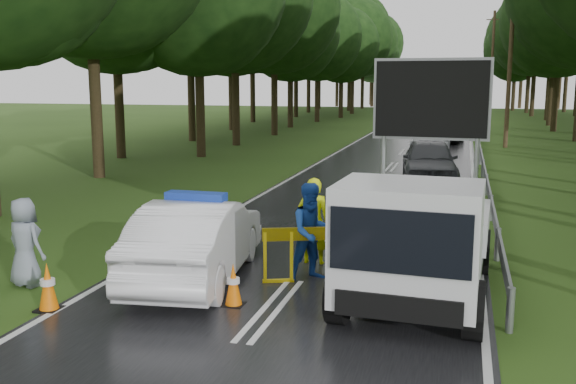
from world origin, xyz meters
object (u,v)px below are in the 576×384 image
(barrier, at_px, (331,240))
(queue_car_second, at_px, (431,140))
(police_sedan, at_px, (197,240))
(queue_car_fourth, at_px, (443,121))
(queue_car_third, at_px, (443,131))
(civilian, at_px, (312,232))
(officer, at_px, (314,221))
(work_truck, at_px, (418,238))
(queue_car_first, at_px, (429,161))

(barrier, relative_size, queue_car_second, 0.52)
(police_sedan, xyz_separation_m, queue_car_fourth, (3.16, 39.53, -0.11))
(queue_car_second, height_order, queue_car_fourth, queue_car_second)
(barrier, bearing_deg, queue_car_third, 67.23)
(civilian, height_order, queue_car_fourth, civilian)
(police_sedan, relative_size, civilian, 2.58)
(barrier, bearing_deg, queue_car_second, 67.68)
(civilian, xyz_separation_m, queue_car_third, (1.44, 28.55, -0.27))
(police_sedan, distance_m, officer, 2.47)
(officer, bearing_deg, work_truck, 141.28)
(queue_car_first, bearing_deg, civilian, -102.89)
(barrier, relative_size, queue_car_first, 0.51)
(queue_car_second, relative_size, queue_car_third, 0.98)
(barrier, xyz_separation_m, officer, (-0.58, 1.09, 0.10))
(barrier, height_order, officer, officer)
(work_truck, height_order, officer, work_truck)
(police_sedan, height_order, officer, officer)
(work_truck, relative_size, officer, 2.91)
(officer, height_order, queue_car_second, officer)
(queue_car_first, bearing_deg, queue_car_fourth, 84.93)
(queue_car_first, bearing_deg, officer, -104.61)
(work_truck, height_order, civilian, work_truck)
(queue_car_second, bearing_deg, civilian, -92.15)
(work_truck, bearing_deg, barrier, 162.48)
(queue_car_first, distance_m, queue_car_third, 16.28)
(queue_car_third, distance_m, queue_car_fourth, 10.41)
(police_sedan, xyz_separation_m, civilian, (2.08, 0.57, 0.16))
(work_truck, bearing_deg, queue_car_first, 95.25)
(police_sedan, bearing_deg, queue_car_second, -105.07)
(barrier, xyz_separation_m, queue_car_third, (1.07, 28.60, -0.14))
(barrier, distance_m, queue_car_first, 12.37)
(work_truck, xyz_separation_m, officer, (-2.19, 1.69, -0.21))
(work_truck, distance_m, queue_car_second, 23.23)
(work_truck, distance_m, queue_car_fourth, 39.62)
(queue_car_fourth, bearing_deg, queue_car_second, -96.17)
(queue_car_third, xyz_separation_m, queue_car_fourth, (-0.36, 10.40, 0.00))
(queue_car_third, bearing_deg, queue_car_second, -87.99)
(work_truck, bearing_deg, queue_car_second, 95.44)
(queue_car_second, bearing_deg, queue_car_first, -86.97)
(police_sedan, height_order, queue_car_third, police_sedan)
(officer, bearing_deg, barrier, 117.19)
(queue_car_third, bearing_deg, work_truck, -83.11)
(queue_car_second, bearing_deg, work_truck, -87.20)
(civilian, bearing_deg, queue_car_second, 51.18)
(police_sedan, relative_size, officer, 2.67)
(queue_car_first, height_order, queue_car_third, queue_car_first)
(officer, relative_size, civilian, 0.97)
(officer, height_order, queue_car_third, officer)
(police_sedan, bearing_deg, queue_car_first, -112.93)
(civilian, bearing_deg, work_truck, -54.49)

